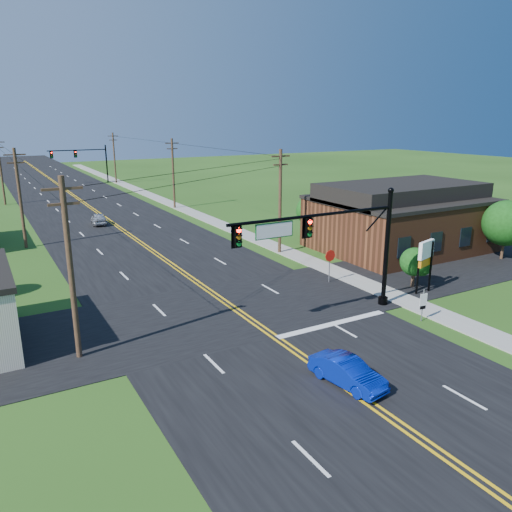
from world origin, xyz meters
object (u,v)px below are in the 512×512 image
route_sign (423,303)px  blue_car (347,373)px  signal_mast_far (81,158)px  stop_sign (330,259)px  signal_mast_main (330,240)px

route_sign → blue_car: bearing=-150.1°
signal_mast_far → route_sign: bearing=-86.6°
stop_sign → route_sign: bearing=-88.2°
blue_car → stop_sign: bearing=46.1°
signal_mast_main → blue_car: signal_mast_main is taller
signal_mast_main → route_sign: signal_mast_main is taller
signal_mast_far → blue_car: (-4.10, -78.70, -3.93)m
route_sign → stop_sign: size_ratio=0.80×
signal_mast_main → stop_sign: (4.16, 5.18, -2.98)m
route_sign → stop_sign: (-0.36, 8.34, 0.62)m
stop_sign → blue_car: bearing=-125.1°
signal_mast_far → stop_sign: 67.00m
signal_mast_main → signal_mast_far: (0.10, 72.00, -0.20)m
signal_mast_far → stop_sign: signal_mast_far is taller
blue_car → signal_mast_main: bearing=49.7°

